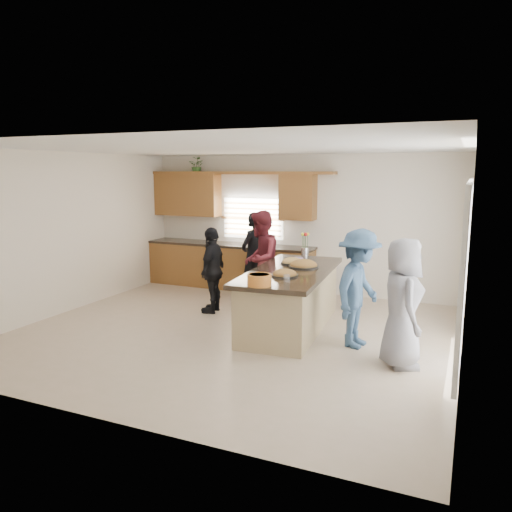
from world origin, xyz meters
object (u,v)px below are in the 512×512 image
at_px(woman_left_mid, 260,259).
at_px(woman_right_back, 359,289).
at_px(salad_bowl, 259,279).
at_px(woman_left_back, 253,256).
at_px(woman_right_front, 402,303).
at_px(woman_left_front, 213,270).
at_px(island, 290,300).

relative_size(woman_left_mid, woman_right_back, 1.05).
bearing_deg(salad_bowl, woman_left_back, 115.42).
bearing_deg(woman_left_mid, woman_right_front, 47.09).
height_order(woman_right_back, woman_right_front, woman_right_back).
bearing_deg(woman_left_mid, salad_bowl, 14.17).
height_order(woman_left_back, woman_left_front, woman_left_back).
relative_size(woman_left_back, woman_left_mid, 0.96).
distance_m(island, woman_right_front, 2.06).
xyz_separation_m(woman_left_back, woman_left_mid, (0.34, -0.45, 0.04)).
xyz_separation_m(salad_bowl, woman_right_back, (1.17, 0.82, -0.20)).
bearing_deg(woman_left_mid, woman_left_back, -151.11).
distance_m(woman_left_mid, woman_left_front, 0.91).
xyz_separation_m(woman_left_back, woman_right_back, (2.43, -1.83, -0.01)).
bearing_deg(woman_right_front, woman_right_back, 30.84).
bearing_deg(island, salad_bowl, -94.90).
relative_size(island, woman_right_front, 1.68).
bearing_deg(woman_right_back, woman_right_front, -116.34).
bearing_deg(island, woman_right_front, -30.75).
distance_m(island, woman_left_back, 1.96).
xyz_separation_m(island, woman_right_front, (1.81, -0.90, 0.37)).
bearing_deg(island, woman_left_back, 127.39).
height_order(salad_bowl, woman_left_front, woman_left_front).
distance_m(salad_bowl, woman_left_mid, 2.39).
xyz_separation_m(woman_left_mid, woman_left_front, (-0.64, -0.64, -0.13)).
xyz_separation_m(woman_left_front, woman_right_front, (3.38, -1.24, 0.07)).
bearing_deg(woman_left_front, salad_bowl, 38.36).
bearing_deg(salad_bowl, woman_left_front, 134.87).
bearing_deg(woman_right_front, woman_left_mid, 33.63).
xyz_separation_m(island, woman_right_back, (1.15, -0.40, 0.39)).
relative_size(woman_left_mid, woman_left_front, 1.17).
relative_size(woman_left_back, woman_right_back, 1.01).
height_order(woman_left_front, woman_right_front, woman_right_front).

